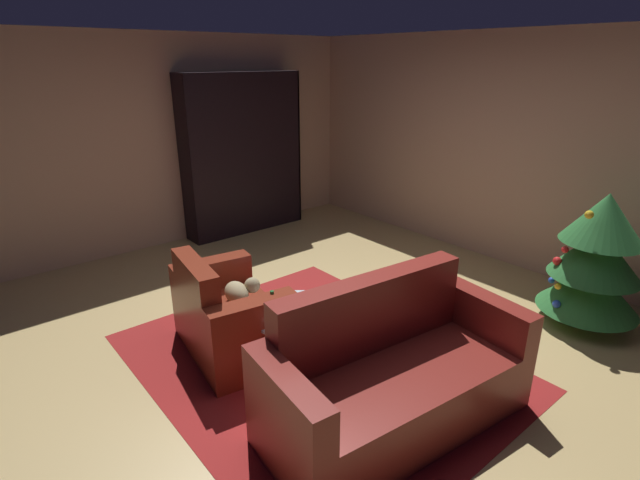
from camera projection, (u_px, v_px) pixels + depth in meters
name	position (u px, v px, depth m)	size (l,w,h in m)	color
ground_plane	(337.00, 335.00, 4.27)	(7.56, 7.56, 0.00)	tan
wall_back	(516.00, 153.00, 5.42)	(6.42, 0.06, 2.60)	tan
wall_left	(171.00, 142.00, 6.09)	(0.06, 5.40, 2.60)	tan
area_rug	(315.00, 361.00, 3.90)	(2.96, 2.38, 0.01)	maroon
bookshelf_unit	(249.00, 155.00, 6.60)	(0.35, 1.69, 2.14)	black
armchair_red	(229.00, 318.00, 3.95)	(1.17, 0.85, 0.86)	maroon
couch_red	(392.00, 378.00, 3.17)	(0.98, 1.88, 0.95)	maroon
coffee_table	(299.00, 316.00, 3.76)	(0.75, 0.75, 0.45)	black
book_stack_on_table	(298.00, 311.00, 3.70)	(0.23, 0.18, 0.06)	red
bottle_on_table	(273.00, 307.00, 3.64)	(0.07, 0.07, 0.22)	#225F2F
decorated_tree	(596.00, 259.00, 4.25)	(0.86, 0.86, 1.24)	brown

